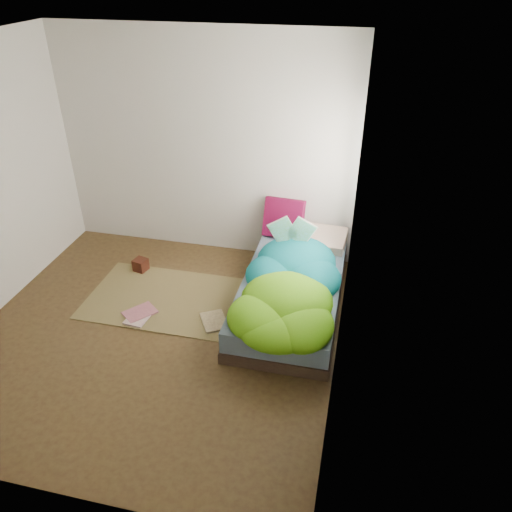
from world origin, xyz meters
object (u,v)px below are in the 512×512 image
at_px(open_book, 292,223).
at_px(floor_book_b, 135,307).
at_px(floor_book_a, 130,315).
at_px(bed, 291,294).
at_px(wooden_box, 141,265).
at_px(pillow_magenta, 284,218).

relative_size(open_book, floor_book_b, 1.30).
bearing_deg(open_book, floor_book_a, -156.46).
xyz_separation_m(bed, floor_book_b, (-1.59, -0.41, -0.14)).
xyz_separation_m(wooden_box, floor_book_a, (0.25, -0.83, -0.06)).
xyz_separation_m(wooden_box, floor_book_b, (0.24, -0.70, -0.06)).
relative_size(bed, wooden_box, 14.10).
bearing_deg(floor_book_b, wooden_box, 147.99).
height_order(bed, pillow_magenta, pillow_magenta).
height_order(wooden_box, floor_book_a, wooden_box).
relative_size(bed, floor_book_b, 6.36).
distance_m(open_book, wooden_box, 1.90).
bearing_deg(open_book, floor_book_b, -160.30).
distance_m(floor_book_a, floor_book_b, 0.13).
relative_size(wooden_box, floor_book_a, 0.49).
distance_m(wooden_box, floor_book_a, 0.87).
bearing_deg(wooden_box, bed, -8.99).
relative_size(bed, open_book, 4.91).
xyz_separation_m(open_book, floor_book_a, (-1.51, -0.91, -0.78)).
bearing_deg(floor_book_a, floor_book_b, 98.03).
height_order(bed, wooden_box, bed).
bearing_deg(floor_book_b, bed, 53.65).
bearing_deg(wooden_box, floor_book_a, -73.55).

